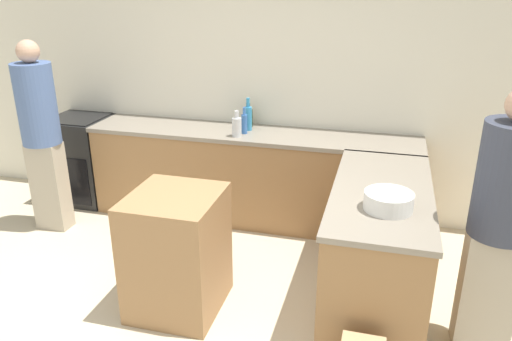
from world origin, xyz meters
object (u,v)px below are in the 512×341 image
(wine_bottle_dark, at_px, (248,117))
(water_bottle_blue, at_px, (244,123))
(island_table, at_px, (177,252))
(mixing_bowl, at_px, (388,201))
(vinegar_bottle_clear, at_px, (237,126))
(person_at_peninsula, at_px, (501,219))
(range_oven, at_px, (82,159))
(dish_soap_bottle, at_px, (248,117))
(person_by_range, at_px, (41,131))

(wine_bottle_dark, distance_m, water_bottle_blue, 0.23)
(island_table, height_order, water_bottle_blue, water_bottle_blue)
(mixing_bowl, relative_size, vinegar_bottle_clear, 1.29)
(island_table, distance_m, person_at_peninsula, 2.16)
(range_oven, relative_size, mixing_bowl, 2.96)
(island_table, distance_m, wine_bottle_dark, 1.80)
(wine_bottle_dark, xyz_separation_m, person_at_peninsula, (2.05, -1.60, -0.07))
(range_oven, bearing_deg, mixing_bowl, -23.74)
(vinegar_bottle_clear, bearing_deg, person_at_peninsula, -31.41)
(dish_soap_bottle, relative_size, person_by_range, 0.18)
(range_oven, height_order, person_at_peninsula, person_at_peninsula)
(island_table, distance_m, vinegar_bottle_clear, 1.48)
(dish_soap_bottle, bearing_deg, person_by_range, -157.41)
(mixing_bowl, xyz_separation_m, person_at_peninsula, (0.67, -0.01, -0.03))
(vinegar_bottle_clear, relative_size, person_by_range, 0.14)
(mixing_bowl, relative_size, dish_soap_bottle, 0.99)
(mixing_bowl, distance_m, vinegar_bottle_clear, 1.87)
(water_bottle_blue, bearing_deg, person_at_peninsula, -34.05)
(island_table, distance_m, person_by_range, 1.97)
(person_by_range, xyz_separation_m, person_at_peninsula, (3.79, -0.74, -0.04))
(island_table, xyz_separation_m, water_bottle_blue, (0.08, 1.47, 0.57))
(person_at_peninsula, bearing_deg, person_by_range, 168.88)
(range_oven, distance_m, person_at_peninsula, 4.16)
(island_table, xyz_separation_m, person_at_peninsula, (2.10, 0.11, 0.49))
(wine_bottle_dark, distance_m, person_by_range, 1.94)
(range_oven, bearing_deg, vinegar_bottle_clear, -5.19)
(island_table, height_order, dish_soap_bottle, dish_soap_bottle)
(dish_soap_bottle, xyz_separation_m, water_bottle_blue, (-0.00, -0.12, -0.02))
(dish_soap_bottle, bearing_deg, range_oven, -178.17)
(island_table, height_order, vinegar_bottle_clear, vinegar_bottle_clear)
(island_table, height_order, person_at_peninsula, person_at_peninsula)
(wine_bottle_dark, bearing_deg, mixing_bowl, -48.89)
(mixing_bowl, relative_size, water_bottle_blue, 1.23)
(wine_bottle_dark, height_order, person_at_peninsula, person_at_peninsula)
(dish_soap_bottle, height_order, water_bottle_blue, dish_soap_bottle)
(range_oven, xyz_separation_m, vinegar_bottle_clear, (1.81, -0.16, 0.55))
(mixing_bowl, xyz_separation_m, water_bottle_blue, (-1.35, 1.35, 0.04))
(range_oven, relative_size, person_by_range, 0.52)
(person_at_peninsula, bearing_deg, mixing_bowl, 178.94)
(vinegar_bottle_clear, height_order, person_at_peninsula, person_at_peninsula)
(mixing_bowl, height_order, person_at_peninsula, person_at_peninsula)
(wine_bottle_dark, xyz_separation_m, water_bottle_blue, (0.03, -0.23, 0.01))
(island_table, height_order, person_by_range, person_by_range)
(range_oven, height_order, mixing_bowl, mixing_bowl)
(mixing_bowl, bearing_deg, wine_bottle_dark, 131.11)
(island_table, relative_size, mixing_bowl, 2.88)
(wine_bottle_dark, bearing_deg, person_by_range, -153.96)
(island_table, distance_m, dish_soap_bottle, 1.70)
(dish_soap_bottle, bearing_deg, island_table, -92.98)
(water_bottle_blue, distance_m, person_by_range, 1.88)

